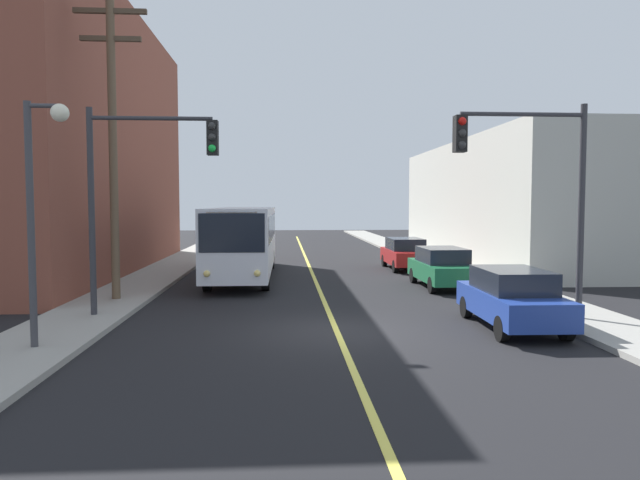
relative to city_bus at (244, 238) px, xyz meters
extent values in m
plane|color=black|center=(3.19, -11.49, -1.82)|extent=(120.00, 120.00, 0.00)
cube|color=gray|center=(-4.06, -1.49, -1.74)|extent=(2.50, 90.00, 0.15)
cube|color=gray|center=(10.44, -1.49, -1.74)|extent=(2.50, 90.00, 0.15)
cube|color=#D8CC4C|center=(3.19, 3.51, -1.81)|extent=(0.16, 60.00, 0.01)
cube|color=brown|center=(-10.31, 2.49, 4.56)|extent=(10.00, 22.12, 12.76)
cube|color=black|center=(-5.35, 2.49, -0.22)|extent=(0.06, 15.48, 1.30)
cube|color=black|center=(-5.35, 2.49, 2.98)|extent=(0.06, 15.48, 1.30)
cube|color=black|center=(-5.35, 2.49, 6.18)|extent=(0.06, 15.48, 1.30)
cube|color=#B2B2A8|center=(17.69, 7.15, 1.68)|extent=(12.00, 22.49, 6.99)
cube|color=black|center=(11.73, 7.15, -0.22)|extent=(0.06, 15.74, 1.30)
cube|color=black|center=(11.73, 7.15, 2.98)|extent=(0.06, 15.74, 1.30)
cube|color=silver|center=(0.00, 0.01, 0.01)|extent=(2.65, 12.02, 2.75)
cube|color=black|center=(-0.05, -5.97, 0.53)|extent=(2.35, 0.10, 1.40)
cube|color=black|center=(0.05, 5.99, 0.63)|extent=(2.30, 0.10, 1.10)
cube|color=black|center=(-1.25, 0.02, 0.53)|extent=(0.14, 10.20, 1.10)
cube|color=black|center=(1.26, 0.00, 0.53)|extent=(0.14, 10.20, 1.10)
cube|color=orange|center=(-0.05, -5.96, 1.13)|extent=(1.79, 0.07, 0.30)
sphere|color=#F9D872|center=(-0.94, -6.00, -0.92)|extent=(0.24, 0.24, 0.24)
sphere|color=#F9D872|center=(0.84, -6.01, -0.92)|extent=(0.24, 0.24, 0.24)
cylinder|color=black|center=(-1.16, -4.18, -1.32)|extent=(0.31, 1.00, 1.00)
cylinder|color=black|center=(1.09, -4.20, -1.32)|extent=(0.31, 1.00, 1.00)
cylinder|color=black|center=(-1.10, 3.52, -1.32)|extent=(0.31, 1.00, 1.00)
cylinder|color=black|center=(1.15, 3.50, -1.32)|extent=(0.31, 1.00, 1.00)
cube|color=navy|center=(7.97, -11.48, -1.15)|extent=(1.90, 4.44, 0.70)
cube|color=black|center=(7.97, -11.48, -0.50)|extent=(1.68, 2.50, 0.60)
cylinder|color=black|center=(7.14, -12.96, -1.50)|extent=(0.23, 0.64, 0.64)
cylinder|color=black|center=(8.74, -13.00, -1.50)|extent=(0.23, 0.64, 0.64)
cylinder|color=black|center=(7.21, -9.96, -1.50)|extent=(0.23, 0.64, 0.64)
cylinder|color=black|center=(8.81, -10.00, -1.50)|extent=(0.23, 0.64, 0.64)
cube|color=#196038|center=(8.18, -3.80, -1.15)|extent=(1.85, 4.42, 0.70)
cube|color=black|center=(8.18, -3.80, -0.50)|extent=(1.65, 2.48, 0.60)
cylinder|color=black|center=(7.40, -5.31, -1.50)|extent=(0.23, 0.64, 0.64)
cylinder|color=black|center=(9.00, -5.29, -1.50)|extent=(0.23, 0.64, 0.64)
cylinder|color=black|center=(7.36, -2.31, -1.50)|extent=(0.23, 0.64, 0.64)
cylinder|color=black|center=(8.96, -2.29, -1.50)|extent=(0.23, 0.64, 0.64)
cube|color=maroon|center=(8.06, 2.76, -1.15)|extent=(1.83, 4.41, 0.70)
cube|color=black|center=(8.06, 2.76, -0.50)|extent=(1.64, 2.47, 0.60)
cylinder|color=black|center=(7.27, 1.26, -1.50)|extent=(0.22, 0.64, 0.64)
cylinder|color=black|center=(8.87, 1.27, -1.50)|extent=(0.22, 0.64, 0.64)
cylinder|color=black|center=(7.25, 4.26, -1.50)|extent=(0.22, 0.64, 0.64)
cylinder|color=black|center=(8.85, 4.27, -1.50)|extent=(0.22, 0.64, 0.64)
cylinder|color=brown|center=(-3.92, -6.67, 3.44)|extent=(0.28, 0.28, 10.22)
cube|color=#4C3D2D|center=(-3.92, -6.67, 7.95)|extent=(2.40, 0.16, 0.16)
cube|color=#4C3D2D|center=(-3.92, -6.67, 7.05)|extent=(2.00, 0.16, 0.16)
cylinder|color=#2D2D33|center=(-3.76, -9.52, 1.33)|extent=(0.18, 0.18, 6.00)
cylinder|color=#2D2D33|center=(-2.01, -9.52, 4.03)|extent=(3.50, 0.12, 0.12)
cube|color=black|center=(-0.26, -9.52, 3.48)|extent=(0.32, 0.36, 1.00)
sphere|color=#2D2D2D|center=(-0.26, -9.71, 3.80)|extent=(0.22, 0.22, 0.22)
sphere|color=#2D2D2D|center=(-0.26, -9.71, 3.48)|extent=(0.22, 0.22, 0.22)
sphere|color=green|center=(-0.26, -9.71, 3.16)|extent=(0.22, 0.22, 0.22)
cylinder|color=#2D2D33|center=(10.14, -10.93, 1.33)|extent=(0.18, 0.18, 6.00)
cylinder|color=#2D2D33|center=(8.39, -10.93, 4.03)|extent=(3.50, 0.12, 0.12)
cube|color=black|center=(6.64, -10.93, 3.48)|extent=(0.32, 0.36, 1.00)
sphere|color=red|center=(6.64, -11.12, 3.80)|extent=(0.22, 0.22, 0.22)
sphere|color=#2D2D2D|center=(6.64, -11.12, 3.48)|extent=(0.22, 0.22, 0.22)
sphere|color=#2D2D2D|center=(6.64, -11.12, 3.16)|extent=(0.22, 0.22, 0.22)
cylinder|color=#38383D|center=(-3.86, -13.35, 1.08)|extent=(0.16, 0.16, 5.50)
cylinder|color=#38383D|center=(-3.51, -13.35, 3.73)|extent=(0.70, 0.10, 0.10)
sphere|color=#EAE5C6|center=(-3.16, -13.35, 3.58)|extent=(0.40, 0.40, 0.40)
cylinder|color=red|center=(10.04, -8.11, -1.32)|extent=(0.26, 0.26, 0.70)
sphere|color=gold|center=(10.04, -8.11, -0.95)|extent=(0.24, 0.24, 0.24)
cylinder|color=red|center=(9.88, -8.11, -1.22)|extent=(0.12, 0.10, 0.10)
cylinder|color=red|center=(10.20, -8.11, -1.22)|extent=(0.12, 0.10, 0.10)
camera|label=1|loc=(1.78, -26.67, 1.56)|focal=32.47mm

